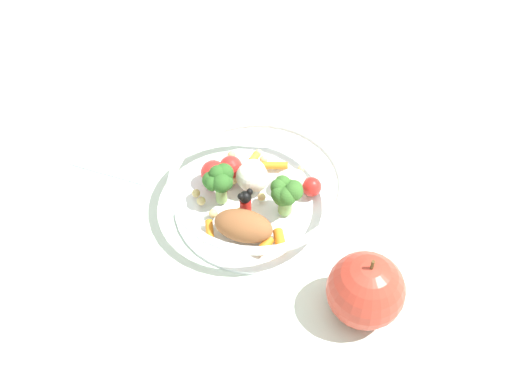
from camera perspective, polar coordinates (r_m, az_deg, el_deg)
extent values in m
plane|color=silver|center=(0.72, 1.07, -1.95)|extent=(2.40, 2.40, 0.00)
cylinder|color=white|center=(0.72, 0.00, -1.26)|extent=(0.21, 0.21, 0.01)
torus|color=white|center=(0.69, 0.00, 1.06)|extent=(0.22, 0.22, 0.01)
ellipsoid|color=brown|center=(0.67, -1.37, -3.35)|extent=(0.08, 0.06, 0.04)
cylinder|color=#7FAD5B|center=(0.70, 2.94, -1.29)|extent=(0.02, 0.02, 0.02)
sphere|color=#386B28|center=(0.68, 3.79, 0.05)|extent=(0.02, 0.02, 0.02)
sphere|color=#386B28|center=(0.69, 3.83, 0.33)|extent=(0.02, 0.02, 0.02)
sphere|color=#386B28|center=(0.69, 3.24, 0.30)|extent=(0.02, 0.02, 0.02)
sphere|color=#386B28|center=(0.69, 2.68, 0.88)|extent=(0.02, 0.02, 0.02)
sphere|color=#386B28|center=(0.69, 2.35, 0.49)|extent=(0.02, 0.02, 0.02)
sphere|color=#386B28|center=(0.68, 2.36, -0.27)|extent=(0.02, 0.02, 0.02)
sphere|color=#386B28|center=(0.68, 2.62, -0.54)|extent=(0.02, 0.02, 0.02)
sphere|color=#386B28|center=(0.68, 3.24, -0.30)|extent=(0.02, 0.02, 0.02)
cylinder|color=#8EB766|center=(0.72, -3.49, -0.16)|extent=(0.01, 0.01, 0.02)
sphere|color=#2D6023|center=(0.69, -3.10, 0.88)|extent=(0.02, 0.02, 0.02)
sphere|color=#2D6023|center=(0.70, -3.04, 1.17)|extent=(0.02, 0.02, 0.02)
sphere|color=#2D6023|center=(0.70, -3.26, 1.89)|extent=(0.02, 0.02, 0.02)
sphere|color=#2D6023|center=(0.70, -3.85, 1.81)|extent=(0.02, 0.02, 0.02)
sphere|color=#2D6023|center=(0.70, -4.51, 1.18)|extent=(0.02, 0.02, 0.02)
sphere|color=#2D6023|center=(0.69, -4.39, 0.83)|extent=(0.02, 0.02, 0.02)
sphere|color=#2D6023|center=(0.69, -3.47, 0.86)|extent=(0.02, 0.02, 0.02)
sphere|color=white|center=(0.73, 0.01, 1.15)|extent=(0.03, 0.03, 0.03)
sphere|color=white|center=(0.73, 0.18, 1.30)|extent=(0.03, 0.03, 0.03)
sphere|color=white|center=(0.72, -0.06, 1.67)|extent=(0.03, 0.03, 0.03)
sphere|color=white|center=(0.72, -0.32, 2.00)|extent=(0.03, 0.03, 0.03)
sphere|color=white|center=(0.73, -0.53, 1.38)|extent=(0.03, 0.03, 0.03)
sphere|color=white|center=(0.72, -0.55, 1.56)|extent=(0.04, 0.04, 0.04)
sphere|color=white|center=(0.72, 0.00, 1.27)|extent=(0.03, 0.03, 0.03)
sphere|color=silver|center=(0.73, 3.99, 1.23)|extent=(0.03, 0.03, 0.03)
sphere|color=silver|center=(0.73, 3.38, 1.47)|extent=(0.02, 0.02, 0.02)
sphere|color=silver|center=(0.74, 2.74, 1.29)|extent=(0.02, 0.02, 0.02)
sphere|color=silver|center=(0.73, 3.10, 1.01)|extent=(0.03, 0.03, 0.03)
cube|color=yellow|center=(0.71, -1.04, -1.99)|extent=(0.02, 0.02, 0.00)
cylinder|color=red|center=(0.70, -1.06, -1.38)|extent=(0.02, 0.02, 0.02)
sphere|color=black|center=(0.69, -1.07, -0.51)|extent=(0.02, 0.02, 0.02)
sphere|color=black|center=(0.68, -1.53, -0.45)|extent=(0.01, 0.01, 0.01)
sphere|color=black|center=(0.69, -0.64, 0.01)|extent=(0.01, 0.01, 0.01)
cylinder|color=orange|center=(0.69, -4.67, -3.81)|extent=(0.02, 0.03, 0.01)
cylinder|color=orange|center=(0.68, 2.37, -4.75)|extent=(0.03, 0.03, 0.01)
cylinder|color=orange|center=(0.76, -0.36, 3.18)|extent=(0.01, 0.03, 0.01)
cylinder|color=orange|center=(0.76, 1.87, 2.67)|extent=(0.04, 0.03, 0.01)
cylinder|color=orange|center=(0.67, 0.92, -5.39)|extent=(0.01, 0.02, 0.01)
sphere|color=red|center=(0.74, -4.18, 2.03)|extent=(0.03, 0.03, 0.03)
sphere|color=red|center=(0.72, 5.59, 0.53)|extent=(0.03, 0.03, 0.03)
sphere|color=red|center=(0.74, -2.55, 2.51)|extent=(0.03, 0.03, 0.03)
sphere|color=#D1B775|center=(0.74, -2.31, 1.10)|extent=(0.01, 0.01, 0.01)
sphere|color=#D1B775|center=(0.74, -2.98, 1.08)|extent=(0.01, 0.01, 0.01)
sphere|color=tan|center=(0.77, -2.46, 3.72)|extent=(0.01, 0.01, 0.01)
sphere|color=#D1B775|center=(0.72, -5.51, -0.91)|extent=(0.01, 0.01, 0.01)
sphere|color=#D1B775|center=(0.76, 0.77, 3.28)|extent=(0.01, 0.01, 0.01)
sphere|color=#D1B775|center=(0.77, 0.24, 3.95)|extent=(0.01, 0.01, 0.01)
sphere|color=#D1B775|center=(0.74, 5.73, 1.00)|extent=(0.01, 0.01, 0.01)
sphere|color=tan|center=(0.70, -3.13, -2.33)|extent=(0.01, 0.01, 0.01)
sphere|color=tan|center=(0.70, 0.35, -2.75)|extent=(0.01, 0.01, 0.01)
sphere|color=tan|center=(0.73, -6.02, -0.12)|extent=(0.01, 0.01, 0.01)
sphere|color=#D1B775|center=(0.72, 0.57, -0.49)|extent=(0.01, 0.01, 0.01)
sphere|color=#D1B775|center=(0.70, -4.30, -2.16)|extent=(0.01, 0.01, 0.01)
sphere|color=#D1B775|center=(0.76, 4.53, 2.31)|extent=(0.01, 0.01, 0.01)
sphere|color=#BC3828|center=(0.62, 10.90, -9.63)|extent=(0.08, 0.08, 0.08)
cylinder|color=brown|center=(0.58, 11.58, -7.15)|extent=(0.00, 0.00, 0.01)
cube|color=white|center=(0.82, -12.81, 4.50)|extent=(0.14, 0.14, 0.01)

